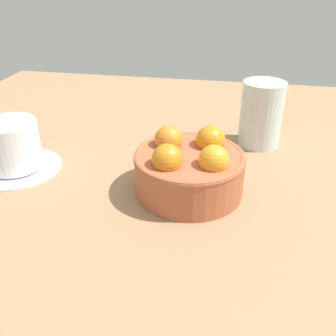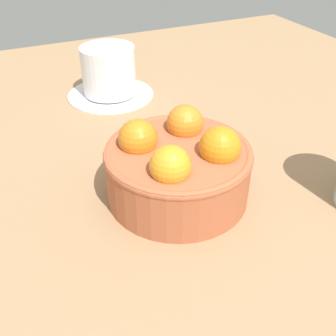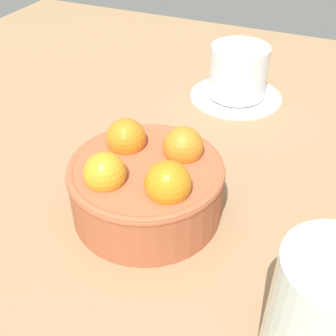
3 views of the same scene
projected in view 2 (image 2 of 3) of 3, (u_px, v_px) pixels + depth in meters
ground_plane at (177, 209)px, 46.39cm from camera, size 113.25×116.65×4.21cm
terracotta_bowl at (178, 166)px, 43.00cm from camera, size 15.52×15.52×8.83cm
coffee_cup at (109, 75)px, 64.36cm from camera, size 13.78×13.78×8.00cm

